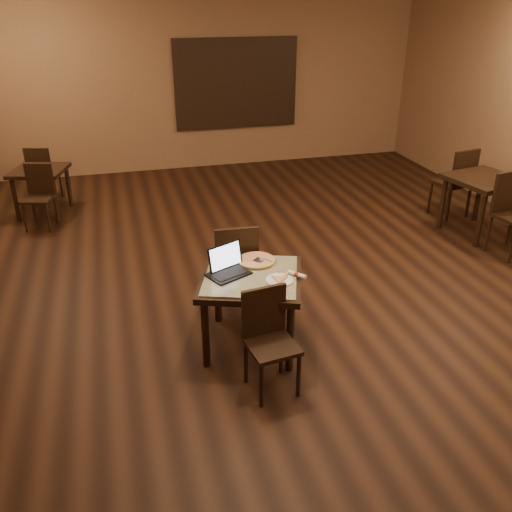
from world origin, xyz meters
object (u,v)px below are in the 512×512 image
object	(u,v)px
tiled_table	(251,285)
pizza_pan	(257,262)
chair_main_near	(268,334)
other_table_a_chair_near	(511,209)
other_table_b_chair_near	(39,192)
other_table_a_chair_far	(457,179)
other_table_a	(483,187)
chair_main_far	(236,264)
other_table_b	(40,177)
laptop	(227,266)
other_table_b_chair_far	(42,171)

from	to	relation	value
tiled_table	pizza_pan	xyz separation A→B (m)	(0.12, 0.24, 0.11)
chair_main_near	other_table_a_chair_near	xyz separation A→B (m)	(3.78, 1.79, 0.08)
chair_main_near	other_table_a_chair_near	distance (m)	4.18
chair_main_near	other_table_b_chair_near	bearing A→B (deg)	109.06
chair_main_near	other_table_a_chair_far	distance (m)	4.87
tiled_table	chair_main_near	distance (m)	0.64
other_table_a_chair_far	chair_main_near	bearing A→B (deg)	27.59
other_table_a	other_table_a_chair_near	xyz separation A→B (m)	(-0.02, -0.62, -0.08)
other_table_b_chair_near	other_table_a_chair_far	bearing A→B (deg)	3.95
chair_main_near	chair_main_far	bearing A→B (deg)	81.93
other_table_a_chair_near	other_table_b	xyz separation A→B (m)	(-5.98, 3.05, -0.01)
tiled_table	laptop	bearing A→B (deg)	170.95
chair_main_near	other_table_a	bearing A→B (deg)	24.57
other_table_a	other_table_b_chair_near	world-z (taller)	other_table_b_chair_near
laptop	other_table_a_chair_far	distance (m)	4.63
chair_main_far	other_table_b	size ratio (longest dim) A/B	1.10
other_table_b	other_table_b_chair_far	bearing A→B (deg)	108.22
laptop	other_table_b	xyz separation A→B (m)	(-2.01, 4.10, -0.24)
other_table_a	other_table_a_chair_near	bearing A→B (deg)	-102.51
chair_main_far	other_table_a_chair_near	distance (m)	3.82
laptop	other_table_a	xyz separation A→B (m)	(3.99, 1.68, -0.14)
chair_main_far	other_table_b	world-z (taller)	chair_main_far
chair_main_far	other_table_a	xyz separation A→B (m)	(3.79, 1.18, 0.11)
other_table_a_chair_near	other_table_b_chair_far	xyz separation A→B (m)	(-6.00, 3.58, -0.09)
pizza_pan	other_table_b	distance (m)	4.61
pizza_pan	other_table_b_chair_far	xyz separation A→B (m)	(-2.35, 4.51, -0.25)
chair_main_far	tiled_table	bearing A→B (deg)	94.29
chair_main_far	pizza_pan	size ratio (longest dim) A/B	3.14
other_table_b_chair_near	laptop	bearing A→B (deg)	-44.98
other_table_a	other_table_b_chair_far	distance (m)	6.71
chair_main_near	laptop	size ratio (longest dim) A/B	2.07
laptop	other_table_b_chair_far	world-z (taller)	laptop
other_table_a	chair_main_far	bearing A→B (deg)	-173.61
pizza_pan	tiled_table	bearing A→B (deg)	-116.57
other_table_a_chair_near	other_table_b	size ratio (longest dim) A/B	1.14
tiled_table	other_table_b_chair_far	bearing A→B (deg)	134.71
other_table_a_chair_near	chair_main_near	bearing A→B (deg)	-165.58
laptop	other_table_b_chair_near	xyz separation A→B (m)	(-1.99, 3.57, -0.31)
chair_main_far	other_table_b_chair_far	xyz separation A→B (m)	(-2.23, 4.14, -0.06)
chair_main_far	pizza_pan	xyz separation A→B (m)	(0.13, -0.37, 0.19)
pizza_pan	other_table_a_chair_far	distance (m)	4.28
other_table_b	other_table_a_chair_near	bearing A→B (deg)	-11.12
tiled_table	other_table_a	size ratio (longest dim) A/B	1.14
laptop	pizza_pan	distance (m)	0.35
other_table_a_chair_far	pizza_pan	bearing A→B (deg)	19.63
laptop	other_table_a_chair_near	bearing A→B (deg)	-9.99
pizza_pan	other_table_a_chair_near	size ratio (longest dim) A/B	0.31
other_table_a_chair_far	other_table_b	bearing A→B (deg)	-27.55
chair_main_near	pizza_pan	bearing A→B (deg)	73.51
chair_main_near	other_table_a_chair_far	bearing A→B (deg)	30.65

